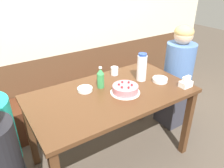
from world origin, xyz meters
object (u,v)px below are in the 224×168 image
birthday_cake (125,89)px  glass_water_tall (115,71)px  person_teal_shirt (177,79)px  water_pitcher (142,67)px  bench_seat (76,103)px  bowl_rice_small (160,80)px  napkin_holder (186,83)px  soju_bottle (101,78)px  bowl_soup_white (85,89)px

birthday_cake → glass_water_tall: birthday_cake is taller
birthday_cake → person_teal_shirt: size_ratio=0.21×
water_pitcher → person_teal_shirt: (0.60, 0.05, -0.31)m
bench_seat → bowl_rice_small: bowl_rice_small is taller
birthday_cake → napkin_holder: size_ratio=2.38×
birthday_cake → person_teal_shirt: 0.93m
birthday_cake → napkin_holder: napkin_holder is taller
birthday_cake → soju_bottle: bearing=122.0°
soju_bottle → bowl_soup_white: soju_bottle is taller
birthday_cake → soju_bottle: 0.25m
water_pitcher → soju_bottle: bearing=168.3°
water_pitcher → person_teal_shirt: size_ratio=0.22×
bench_seat → person_teal_shirt: bearing=-36.6°
napkin_holder → person_teal_shirt: 0.57m
bench_seat → birthday_cake: (0.10, -0.90, 0.59)m
bench_seat → bowl_soup_white: bowl_soup_white is taller
soju_bottle → bowl_rice_small: bearing=-21.7°
glass_water_tall → birthday_cake: bearing=-109.8°
bowl_rice_small → bowl_soup_white: bearing=161.4°
soju_bottle → glass_water_tall: 0.31m
water_pitcher → person_teal_shirt: person_teal_shirt is taller
soju_bottle → napkin_holder: (0.66, -0.42, -0.06)m
bench_seat → soju_bottle: size_ratio=13.17×
bowl_soup_white → bowl_rice_small: bowl_rice_small is taller
glass_water_tall → bowl_soup_white: bearing=-161.3°
person_teal_shirt → glass_water_tall: bearing=-14.4°
birthday_cake → bowl_soup_white: 0.36m
birthday_cake → bowl_soup_white: birthday_cake is taller
soju_bottle → person_teal_shirt: person_teal_shirt is taller
soju_bottle → bowl_rice_small: (0.54, -0.21, -0.08)m
soju_bottle → bowl_soup_white: (-0.15, 0.02, -0.08)m
water_pitcher → soju_bottle: (-0.41, 0.08, -0.04)m
bowl_rice_small → napkin_holder: bearing=-60.0°
napkin_holder → bowl_soup_white: (-0.81, 0.44, -0.02)m
bench_seat → glass_water_tall: size_ratio=32.47×
water_pitcher → soju_bottle: 0.42m
person_teal_shirt → bowl_rice_small: bearing=20.5°
bench_seat → birthday_cake: size_ratio=10.14×
water_pitcher → napkin_holder: size_ratio=2.47×
napkin_holder → glass_water_tall: bearing=124.6°
birthday_cake → glass_water_tall: bearing=70.2°
bench_seat → water_pitcher: bearing=-64.0°
water_pitcher → napkin_holder: water_pitcher is taller
birthday_cake → person_teal_shirt: (0.89, 0.17, -0.21)m
birthday_cake → glass_water_tall: size_ratio=3.20×
birthday_cake → soju_bottle: (-0.13, 0.20, 0.06)m
napkin_holder → bowl_soup_white: napkin_holder is taller
bowl_rice_small → glass_water_tall: 0.47m
bench_seat → bowl_rice_small: bearing=-60.7°
glass_water_tall → water_pitcher: bearing=-58.1°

